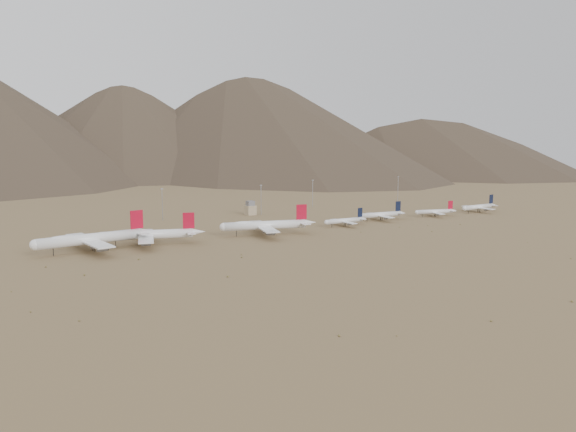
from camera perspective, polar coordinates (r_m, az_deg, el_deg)
ground at (r=361.88m, az=1.10°, el=-2.42°), size 3000.00×3000.00×0.00m
mountain_ridge at (r=1215.75m, az=-23.51°, el=11.31°), size 4400.00×1000.00×300.00m
widebody_west at (r=343.16m, az=-19.32°, el=-2.17°), size 72.91×56.42×21.68m
widebody_centre at (r=352.74m, az=-14.03°, el=-1.83°), size 62.70×49.86×19.31m
widebody_east at (r=377.70m, az=-2.31°, el=-0.92°), size 65.54×51.87×19.99m
narrowbody_a at (r=419.10m, az=5.84°, el=-0.46°), size 38.57×27.59×12.72m
narrowbody_b at (r=451.30m, az=9.51°, el=0.15°), size 44.00×31.85×14.54m
narrowbody_c at (r=483.78m, az=14.75°, el=0.45°), size 37.60×27.91×12.79m
narrowbody_d at (r=522.97m, az=18.86°, el=0.89°), size 44.58×31.82×14.71m
control_tower at (r=478.13m, az=-3.84°, el=0.75°), size 8.00×8.00×12.00m
mast_west at (r=454.37m, az=-12.66°, el=1.32°), size 2.00×0.60×25.70m
mast_centre at (r=477.27m, az=-2.76°, el=1.82°), size 2.00×0.60×25.70m
mast_east at (r=533.58m, az=2.52°, el=2.47°), size 2.00×0.60×25.70m
mast_far_east at (r=595.14m, az=11.11°, el=2.89°), size 2.00×0.60×25.70m
desert_scrub at (r=297.63m, az=6.54°, el=-4.68°), size 425.22×178.93×0.79m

